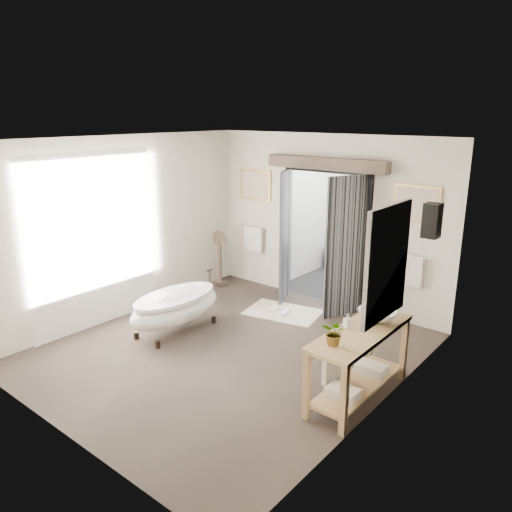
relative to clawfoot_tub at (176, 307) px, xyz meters
The scene contains 13 objects.
ground_plane 1.14m from the clawfoot_tub, ahead, with size 5.00×5.00×0.00m, color #483D35.
room_shell 1.80m from the clawfoot_tub, ahead, with size 4.52×5.02×2.91m.
shower_room 4.19m from the clawfoot_tub, 75.11° to the left, with size 2.22×2.01×2.51m.
back_wall_dressing 2.83m from the clawfoot_tub, 65.47° to the left, with size 3.82×0.77×2.52m.
clawfoot_tub is the anchor object (origin of this frame).
vanity 3.02m from the clawfoot_tub, ahead, with size 0.57×1.60×0.85m.
pedestal_mirror 2.18m from the clawfoot_tub, 115.46° to the left, with size 0.32×0.21×1.08m.
rug 1.86m from the clawfoot_tub, 62.19° to the left, with size 1.20×0.80×0.01m, color beige.
slippers 1.80m from the clawfoot_tub, 62.93° to the left, with size 0.41×0.28×0.05m.
basin 3.15m from the clawfoot_tub, ahead, with size 0.46×0.46×0.16m, color white.
plant 3.08m from the clawfoot_tub, ahead, with size 0.26×0.22×0.29m, color gray.
soap_bottle_a 2.94m from the clawfoot_tub, ahead, with size 0.08×0.08×0.18m, color gray.
soap_bottle_b 3.16m from the clawfoot_tub, 12.96° to the left, with size 0.12×0.12×0.15m, color gray.
Camera 1 is at (4.33, -4.71, 3.24)m, focal length 35.00 mm.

